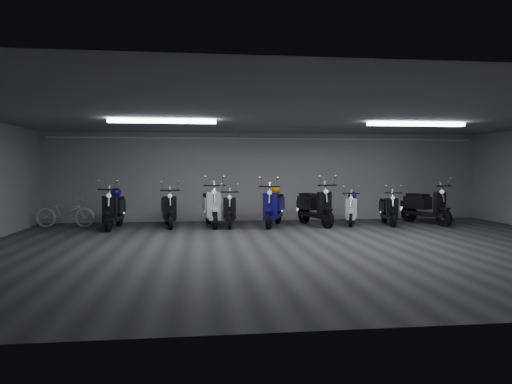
{
  "coord_description": "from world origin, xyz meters",
  "views": [
    {
      "loc": [
        -2.13,
        -9.54,
        1.69
      ],
      "look_at": [
        -0.7,
        2.5,
        1.05
      ],
      "focal_mm": 32.14,
      "sensor_mm": 36.0,
      "label": 1
    }
  ],
  "objects": [
    {
      "name": "scooter_4",
      "position": [
        -0.07,
        3.47,
        0.73
      ],
      "size": [
        1.31,
        2.07,
        1.46
      ],
      "primitive_type": null,
      "rotation": [
        0.0,
        0.0,
        -0.36
      ],
      "color": "navy",
      "rests_on": "floor"
    },
    {
      "name": "front_wall",
      "position": [
        0.0,
        -5.0,
        1.4
      ],
      "size": [
        14.0,
        0.01,
        2.8
      ],
      "primitive_type": "cube",
      "color": "#969699",
      "rests_on": "ground"
    },
    {
      "name": "back_wall",
      "position": [
        0.0,
        5.0,
        1.4
      ],
      "size": [
        14.0,
        0.01,
        2.8
      ],
      "primitive_type": "cube",
      "color": "#969699",
      "rests_on": "ground"
    },
    {
      "name": "scooter_8",
      "position": [
        4.54,
        3.44,
        0.73
      ],
      "size": [
        1.34,
        2.06,
        1.46
      ],
      "primitive_type": null,
      "rotation": [
        0.0,
        0.0,
        0.38
      ],
      "color": "black",
      "rests_on": "floor"
    },
    {
      "name": "scooter_7",
      "position": [
        3.34,
        3.37,
        0.61
      ],
      "size": [
        0.81,
        1.71,
        1.22
      ],
      "primitive_type": null,
      "rotation": [
        0.0,
        0.0,
        -0.16
      ],
      "color": "black",
      "rests_on": "floor"
    },
    {
      "name": "helmet_1",
      "position": [
        -4.53,
        3.67,
        1.0
      ],
      "size": [
        0.27,
        0.27,
        0.27
      ],
      "primitive_type": "sphere",
      "color": "#150B7C",
      "rests_on": "scooter_0"
    },
    {
      "name": "helmet_0",
      "position": [
        0.02,
        3.72,
        1.04
      ],
      "size": [
        0.28,
        0.28,
        0.28
      ],
      "primitive_type": "sphere",
      "color": "orange",
      "rests_on": "scooter_4"
    },
    {
      "name": "floor",
      "position": [
        0.0,
        0.0,
        -0.01
      ],
      "size": [
        14.0,
        10.0,
        0.01
      ],
      "primitive_type": "cube",
      "color": "#333335",
      "rests_on": "ground"
    },
    {
      "name": "scooter_5",
      "position": [
        1.15,
        3.48,
        0.75
      ],
      "size": [
        1.21,
        2.12,
        1.5
      ],
      "primitive_type": null,
      "rotation": [
        0.0,
        0.0,
        0.29
      ],
      "color": "black",
      "rests_on": "floor"
    },
    {
      "name": "scooter_1",
      "position": [
        -3.08,
        3.68,
        0.67
      ],
      "size": [
        0.86,
        1.87,
        1.34
      ],
      "primitive_type": null,
      "rotation": [
        0.0,
        0.0,
        0.15
      ],
      "color": "black",
      "rests_on": "floor"
    },
    {
      "name": "helmet_2",
      "position": [
        2.36,
        3.76,
        0.86
      ],
      "size": [
        0.24,
        0.24,
        0.24
      ],
      "primitive_type": "sphere",
      "color": "#140C8E",
      "rests_on": "scooter_6"
    },
    {
      "name": "bicycle",
      "position": [
        -5.99,
        3.92,
        0.53
      ],
      "size": [
        1.7,
        0.75,
        1.06
      ],
      "primitive_type": "imported",
      "rotation": [
        0.0,
        0.0,
        1.47
      ],
      "color": "white",
      "rests_on": "floor"
    },
    {
      "name": "scooter_2",
      "position": [
        -1.87,
        3.66,
        0.75
      ],
      "size": [
        0.9,
        2.07,
        1.5
      ],
      "primitive_type": null,
      "rotation": [
        0.0,
        0.0,
        0.11
      ],
      "color": "white",
      "rests_on": "floor"
    },
    {
      "name": "conduit",
      "position": [
        0.0,
        4.92,
        2.62
      ],
      "size": [
        13.6,
        0.05,
        0.05
      ],
      "primitive_type": "cylinder",
      "rotation": [
        0.0,
        1.57,
        0.0
      ],
      "color": "white",
      "rests_on": "back_wall"
    },
    {
      "name": "scooter_3",
      "position": [
        -1.33,
        3.49,
        0.64
      ],
      "size": [
        0.72,
        1.76,
        1.28
      ],
      "primitive_type": null,
      "rotation": [
        0.0,
        0.0,
        -0.09
      ],
      "color": "black",
      "rests_on": "floor"
    },
    {
      "name": "scooter_0",
      "position": [
        -4.55,
        3.41,
        0.7
      ],
      "size": [
        0.72,
        1.9,
        1.39
      ],
      "primitive_type": null,
      "rotation": [
        0.0,
        0.0,
        -0.05
      ],
      "color": "black",
      "rests_on": "floor"
    },
    {
      "name": "ceiling",
      "position": [
        0.0,
        0.0,
        2.8
      ],
      "size": [
        14.0,
        10.0,
        0.01
      ],
      "primitive_type": "cube",
      "color": "gray",
      "rests_on": "ground"
    },
    {
      "name": "fluor_strip_right",
      "position": [
        3.0,
        1.0,
        2.74
      ],
      "size": [
        2.4,
        0.18,
        0.08
      ],
      "primitive_type": "cube",
      "color": "white",
      "rests_on": "ceiling"
    },
    {
      "name": "scooter_6",
      "position": [
        2.28,
        3.55,
        0.6
      ],
      "size": [
        1.07,
        1.69,
        1.19
      ],
      "primitive_type": null,
      "rotation": [
        0.0,
        0.0,
        -0.37
      ],
      "color": "white",
      "rests_on": "floor"
    },
    {
      "name": "fluor_strip_left",
      "position": [
        -3.0,
        1.0,
        2.74
      ],
      "size": [
        2.4,
        0.18,
        0.08
      ],
      "primitive_type": "cube",
      "color": "white",
      "rests_on": "ceiling"
    }
  ]
}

